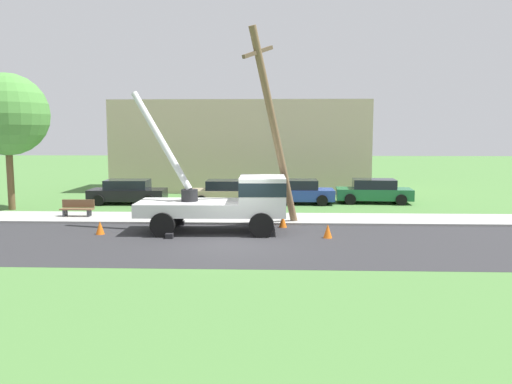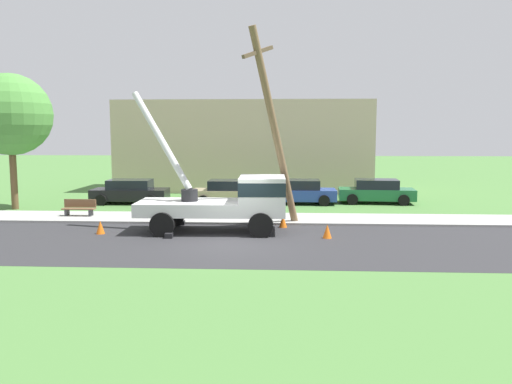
% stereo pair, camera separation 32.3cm
% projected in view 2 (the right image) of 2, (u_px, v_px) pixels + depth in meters
% --- Properties ---
extents(ground_plane, '(120.00, 120.00, 0.00)m').
position_uv_depth(ground_plane, '(252.00, 201.00, 31.41)').
color(ground_plane, '#477538').
extents(road_asphalt, '(80.00, 7.60, 0.01)m').
position_uv_depth(road_asphalt, '(233.00, 243.00, 19.51)').
color(road_asphalt, '#2B2B2D').
rests_on(road_asphalt, ground).
extents(sidewalk_strip, '(80.00, 2.96, 0.10)m').
position_uv_depth(sidewalk_strip, '(243.00, 218.00, 24.74)').
color(sidewalk_strip, '#9E9E99').
rests_on(sidewalk_strip, ground).
extents(utility_truck, '(6.83, 3.21, 5.98)m').
position_uv_depth(utility_truck, '(232.00, 199.00, 21.58)').
color(utility_truck, silver).
rests_on(utility_truck, ground).
extents(leaning_utility_pole, '(2.51, 2.84, 8.64)m').
position_uv_depth(leaning_utility_pole, '(274.00, 127.00, 22.27)').
color(leaning_utility_pole, brown).
rests_on(leaning_utility_pole, ground).
extents(traffic_cone_ahead, '(0.36, 0.36, 0.56)m').
position_uv_depth(traffic_cone_ahead, '(327.00, 231.00, 20.31)').
color(traffic_cone_ahead, orange).
rests_on(traffic_cone_ahead, ground).
extents(traffic_cone_behind, '(0.36, 0.36, 0.56)m').
position_uv_depth(traffic_cone_behind, '(100.00, 227.00, 21.17)').
color(traffic_cone_behind, orange).
rests_on(traffic_cone_behind, ground).
extents(traffic_cone_curbside, '(0.36, 0.36, 0.56)m').
position_uv_depth(traffic_cone_curbside, '(283.00, 221.00, 22.61)').
color(traffic_cone_curbside, orange).
rests_on(traffic_cone_curbside, ground).
extents(parked_sedan_black, '(4.45, 2.10, 1.42)m').
position_uv_depth(parked_sedan_black, '(130.00, 192.00, 30.13)').
color(parked_sedan_black, black).
rests_on(parked_sedan_black, ground).
extents(parked_sedan_tan, '(4.41, 2.04, 1.42)m').
position_uv_depth(parked_sedan_tan, '(230.00, 192.00, 29.76)').
color(parked_sedan_tan, tan).
rests_on(parked_sedan_tan, ground).
extents(parked_sedan_blue, '(4.40, 2.03, 1.42)m').
position_uv_depth(parked_sedan_blue, '(298.00, 192.00, 30.00)').
color(parked_sedan_blue, '#263F99').
rests_on(parked_sedan_blue, ground).
extents(parked_sedan_green, '(4.51, 2.21, 1.42)m').
position_uv_depth(parked_sedan_green, '(376.00, 191.00, 30.26)').
color(parked_sedan_green, '#1E6638').
rests_on(parked_sedan_green, ground).
extents(park_bench, '(1.60, 0.45, 0.90)m').
position_uv_depth(park_bench, '(79.00, 208.00, 25.19)').
color(park_bench, brown).
rests_on(park_bench, ground).
extents(roadside_tree_near, '(4.39, 4.39, 7.34)m').
position_uv_depth(roadside_tree_near, '(10.00, 115.00, 27.41)').
color(roadside_tree_near, brown).
rests_on(roadside_tree_near, ground).
extents(lowrise_building_backdrop, '(18.00, 6.00, 6.40)m').
position_uv_depth(lowrise_building_backdrop, '(245.00, 146.00, 37.54)').
color(lowrise_building_backdrop, '#C6B293').
rests_on(lowrise_building_backdrop, ground).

